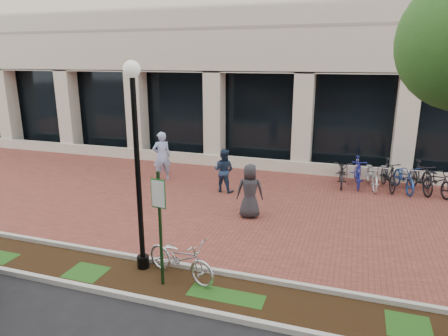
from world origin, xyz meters
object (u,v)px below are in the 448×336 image
(lamppost, at_px, (137,158))
(bike_rack_cluster, at_px, (388,175))
(parking_sign, at_px, (160,215))
(locked_bicycle, at_px, (181,258))
(pedestrian_right, at_px, (250,191))
(pedestrian_left, at_px, (162,156))
(bollard, at_px, (357,171))
(pedestrian_mid, at_px, (224,170))

(lamppost, bearing_deg, bike_rack_cluster, 54.56)
(parking_sign, xyz_separation_m, lamppost, (-0.76, 0.52, 1.03))
(lamppost, height_order, locked_bicycle, lamppost)
(lamppost, relative_size, pedestrian_right, 2.80)
(lamppost, relative_size, pedestrian_left, 2.38)
(lamppost, distance_m, pedestrian_left, 7.27)
(bollard, distance_m, bike_rack_cluster, 1.20)
(lamppost, bearing_deg, locked_bicycle, -6.78)
(pedestrian_right, height_order, bollard, pedestrian_right)
(pedestrian_mid, relative_size, bollard, 1.60)
(bollard, bearing_deg, pedestrian_left, -164.96)
(bollard, bearing_deg, pedestrian_mid, -150.70)
(locked_bicycle, bearing_deg, parking_sign, 164.85)
(parking_sign, xyz_separation_m, pedestrian_left, (-3.55, 7.02, -0.63))
(parking_sign, xyz_separation_m, pedestrian_right, (0.79, 4.34, -0.77))
(pedestrian_right, xyz_separation_m, bike_rack_cluster, (4.21, 4.29, -0.31))
(parking_sign, bearing_deg, pedestrian_mid, 102.68)
(pedestrian_right, bearing_deg, locked_bicycle, 67.44)
(lamppost, height_order, bike_rack_cluster, lamppost)
(lamppost, bearing_deg, pedestrian_right, 67.82)
(bike_rack_cluster, bearing_deg, locked_bicycle, -128.64)
(pedestrian_left, bearing_deg, parking_sign, 76.98)
(locked_bicycle, distance_m, pedestrian_left, 7.66)
(parking_sign, xyz_separation_m, bollard, (3.87, 9.02, -1.11))
(pedestrian_left, relative_size, pedestrian_right, 1.17)
(lamppost, relative_size, pedestrian_mid, 2.93)
(parking_sign, xyz_separation_m, locked_bicycle, (0.26, 0.40, -1.13))
(parking_sign, height_order, pedestrian_left, parking_sign)
(parking_sign, relative_size, pedestrian_right, 1.52)
(locked_bicycle, height_order, pedestrian_mid, pedestrian_mid)
(parking_sign, distance_m, locked_bicycle, 1.22)
(pedestrian_right, distance_m, bollard, 5.61)
(locked_bicycle, bearing_deg, pedestrian_mid, 26.99)
(parking_sign, distance_m, pedestrian_right, 4.48)
(locked_bicycle, bearing_deg, pedestrian_left, 47.43)
(lamppost, bearing_deg, bollard, 61.38)
(locked_bicycle, relative_size, pedestrian_mid, 1.16)
(locked_bicycle, xyz_separation_m, pedestrian_left, (-3.81, 6.62, 0.50))
(lamppost, bearing_deg, parking_sign, -34.40)
(parking_sign, relative_size, pedestrian_left, 1.29)
(lamppost, xyz_separation_m, bollard, (4.64, 8.49, -2.14))
(pedestrian_left, height_order, pedestrian_mid, pedestrian_left)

